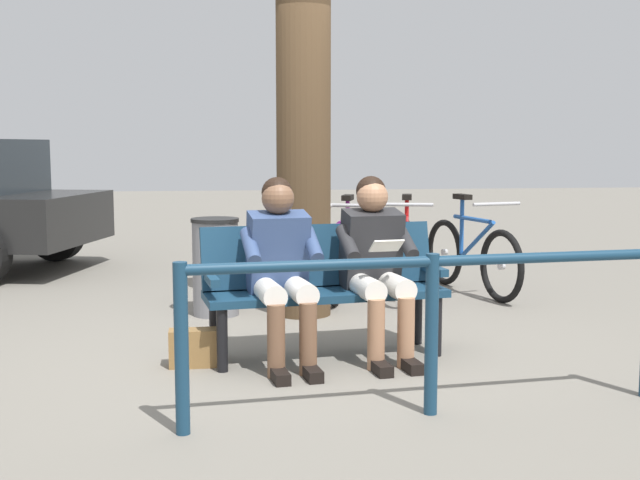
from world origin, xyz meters
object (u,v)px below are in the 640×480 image
(person_companion, at_px, (281,262))
(bicycle_red, at_px, (471,256))
(person_reading, at_px, (376,258))
(bicycle_orange, at_px, (292,260))
(tree_trunk, at_px, (303,100))
(litter_bin, at_px, (216,267))
(handbag, at_px, (193,348))
(bench, at_px, (323,280))
(bicycle_blue, at_px, (406,256))
(bicycle_silver, at_px, (345,258))

(person_companion, xyz_separation_m, bicycle_red, (-2.01, -2.24, -0.30))
(person_reading, bearing_deg, bicycle_red, -130.06)
(bicycle_red, distance_m, bicycle_orange, 1.72)
(tree_trunk, bearing_deg, litter_bin, -6.55)
(handbag, distance_m, litter_bin, 1.60)
(bench, distance_m, bicycle_blue, 2.35)
(bench, xyz_separation_m, bicycle_orange, (0.00, -1.98, -0.15))
(person_companion, bearing_deg, tree_trunk, -109.65)
(bicycle_red, bearing_deg, handbag, -62.04)
(bicycle_orange, bearing_deg, person_companion, -17.52)
(person_companion, bearing_deg, bicycle_blue, -128.80)
(bicycle_red, xyz_separation_m, bicycle_blue, (0.63, -0.04, 0.00))
(person_companion, distance_m, bicycle_silver, 2.43)
(bicycle_red, height_order, bicycle_blue, same)
(litter_bin, relative_size, bicycle_blue, 0.49)
(bench, distance_m, litter_bin, 1.54)
(bench, height_order, bicycle_silver, bicycle_silver)
(person_companion, relative_size, bicycle_red, 0.73)
(person_reading, relative_size, litter_bin, 1.49)
(person_reading, bearing_deg, bicycle_blue, -116.40)
(tree_trunk, bearing_deg, handbag, 59.09)
(person_companion, distance_m, litter_bin, 1.65)
(person_companion, relative_size, tree_trunk, 0.34)
(tree_trunk, xyz_separation_m, litter_bin, (0.73, -0.08, -1.36))
(person_reading, bearing_deg, person_companion, -0.05)
(person_companion, distance_m, bicycle_blue, 2.69)
(bench, xyz_separation_m, litter_bin, (0.70, -1.37, -0.10))
(bicycle_red, xyz_separation_m, bicycle_silver, (1.22, -0.03, 0.00))
(litter_bin, bearing_deg, bicycle_blue, -158.47)
(handbag, relative_size, bicycle_silver, 0.19)
(tree_trunk, distance_m, bicycle_blue, 1.93)
(bench, bearing_deg, litter_bin, -70.31)
(person_companion, height_order, bicycle_blue, person_companion)
(bicycle_red, height_order, bicycle_silver, same)
(tree_trunk, height_order, litter_bin, tree_trunk)
(person_reading, xyz_separation_m, bicycle_orange, (0.34, -2.10, -0.31))
(bicycle_blue, xyz_separation_m, bicycle_silver, (0.59, 0.00, 0.00))
(bicycle_blue, xyz_separation_m, bicycle_orange, (1.09, 0.10, 0.00))
(person_reading, distance_m, litter_bin, 1.84)
(bicycle_silver, bearing_deg, bicycle_red, 106.84)
(person_reading, relative_size, tree_trunk, 0.34)
(tree_trunk, xyz_separation_m, bicycle_blue, (-1.07, -0.79, -1.41))
(handbag, relative_size, bicycle_blue, 0.18)
(handbag, xyz_separation_m, tree_trunk, (-0.89, -1.48, 1.65))
(person_reading, distance_m, handbag, 1.32)
(bench, height_order, bicycle_blue, bicycle_blue)
(bench, relative_size, bicycle_blue, 1.01)
(handbag, bearing_deg, person_companion, 179.08)
(person_companion, bearing_deg, bench, -153.08)
(bench, distance_m, handbag, 0.97)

